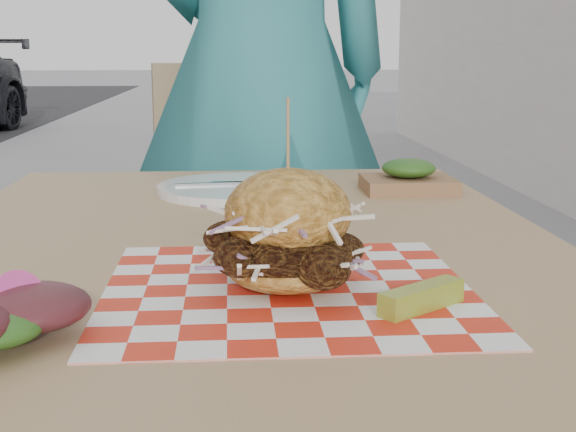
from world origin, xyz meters
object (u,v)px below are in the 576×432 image
Objects in this scene: diner at (260,66)px; patio_table at (243,303)px; patio_chair at (230,222)px; sandwich at (288,237)px.

patio_table is (-0.06, -0.91, -0.27)m from diner.
patio_chair is at bearing 90.86° from patio_table.
patio_chair is 5.08× the size of sandwich.
sandwich is (0.06, -1.25, 0.25)m from patio_chair.
patio_table is at bearing 71.63° from diner.
diner reaches higher than patio_chair.
sandwich is at bearing 74.41° from diner.
diner is 1.58× the size of patio_table.
patio_table is at bearing -98.30° from patio_chair.
diner is at bearing -70.13° from patio_chair.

